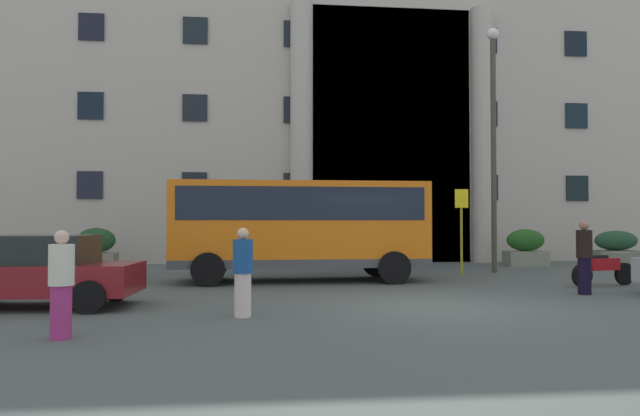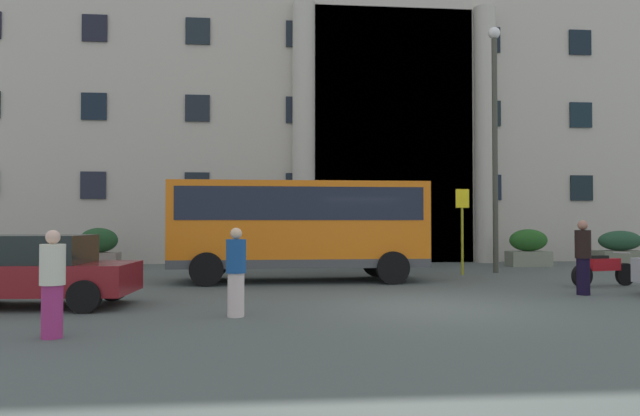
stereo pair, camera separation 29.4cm
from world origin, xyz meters
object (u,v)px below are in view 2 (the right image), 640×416
pedestrian_child_trailing (583,257)px  lamppost_plaza_centre (495,131)px  parked_coupe_end (32,270)px  hedge_planter_west (99,249)px  motorcycle_near_kerb (603,269)px  bus_stop_sign (462,222)px  hedge_planter_east (620,249)px  orange_minibus (299,223)px  pedestrian_man_red_shirt (236,272)px  hedge_planter_far_west (528,248)px  hedge_planter_far_east (240,252)px  pedestrian_man_crossing (52,284)px

pedestrian_child_trailing → lamppost_plaza_centre: (0.32, 6.03, 3.91)m
parked_coupe_end → pedestrian_child_trailing: 12.08m
hedge_planter_west → pedestrian_child_trailing: 16.25m
pedestrian_child_trailing → motorcycle_near_kerb: bearing=170.2°
bus_stop_sign → hedge_planter_east: bus_stop_sign is taller
orange_minibus → pedestrian_man_red_shirt: (-1.49, -6.29, -0.89)m
bus_stop_sign → hedge_planter_far_west: bus_stop_sign is taller
hedge_planter_east → motorcycle_near_kerb: hedge_planter_east is taller
hedge_planter_west → lamppost_plaza_centre: lamppost_plaza_centre is taller
hedge_planter_east → parked_coupe_end: 20.53m
pedestrian_man_red_shirt → lamppost_plaza_centre: lamppost_plaza_centre is taller
orange_minibus → parked_coupe_end: bearing=-140.9°
orange_minibus → hedge_planter_west: 8.85m
hedge_planter_far_east → orange_minibus: bearing=-70.4°
lamppost_plaza_centre → orange_minibus: bearing=-161.9°
hedge_planter_far_east → hedge_planter_west: bearing=-180.0°
pedestrian_man_crossing → pedestrian_child_trailing: pedestrian_child_trailing is taller
orange_minibus → pedestrian_man_crossing: size_ratio=4.55×
pedestrian_man_red_shirt → hedge_planter_west: bearing=60.0°
hedge_planter_far_east → parked_coupe_end: size_ratio=0.42×
hedge_planter_far_east → motorcycle_near_kerb: hedge_planter_far_east is taller
hedge_planter_east → pedestrian_child_trailing: pedestrian_child_trailing is taller
lamppost_plaza_centre → parked_coupe_end: bearing=-151.0°
hedge_planter_east → pedestrian_child_trailing: size_ratio=1.04×
pedestrian_child_trailing → pedestrian_man_crossing: bearing=-36.7°
pedestrian_man_crossing → hedge_planter_far_east: bearing=41.4°
motorcycle_near_kerb → pedestrian_man_crossing: size_ratio=1.27×
hedge_planter_far_west → pedestrian_man_crossing: bearing=-135.5°
hedge_planter_west → lamppost_plaza_centre: 14.69m
pedestrian_man_red_shirt → lamppost_plaza_centre: bearing=-9.7°
pedestrian_man_red_shirt → pedestrian_man_crossing: bearing=158.2°
orange_minibus → parked_coupe_end: size_ratio=1.77×
orange_minibus → hedge_planter_west: size_ratio=4.84×
bus_stop_sign → pedestrian_child_trailing: bus_stop_sign is taller
hedge_planter_far_west → lamppost_plaza_centre: 5.52m
hedge_planter_far_east → pedestrian_man_crossing: 13.49m
lamppost_plaza_centre → pedestrian_man_crossing: bearing=-136.6°
motorcycle_near_kerb → bus_stop_sign: bearing=110.7°
orange_minibus → lamppost_plaza_centre: (6.74, 2.20, 3.10)m
bus_stop_sign → pedestrian_man_red_shirt: (-6.87, -7.86, -0.90)m
pedestrian_man_red_shirt → lamppost_plaza_centre: (8.23, 8.49, 3.99)m
hedge_planter_far_east → pedestrian_man_red_shirt: size_ratio=1.08×
orange_minibus → hedge_planter_west: bearing=142.5°
lamppost_plaza_centre → motorcycle_near_kerb: bearing=-75.1°
motorcycle_near_kerb → pedestrian_man_crossing: bearing=-167.3°
bus_stop_sign → hedge_planter_west: size_ratio=1.86×
motorcycle_near_kerb → lamppost_plaza_centre: 6.25m
bus_stop_sign → hedge_planter_far_east: bus_stop_sign is taller
bus_stop_sign → motorcycle_near_kerb: (2.52, -3.73, -1.25)m
hedge_planter_east → pedestrian_child_trailing: bearing=-126.5°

